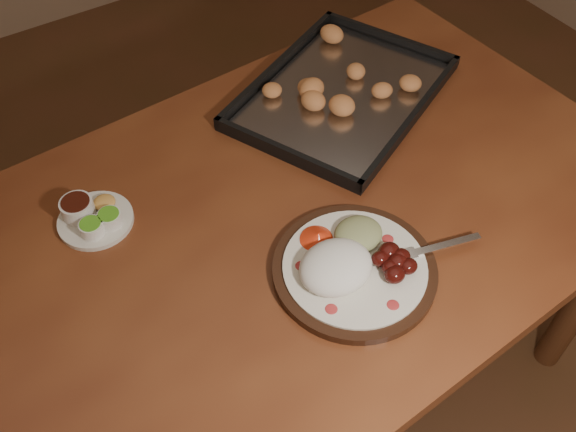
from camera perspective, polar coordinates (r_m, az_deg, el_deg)
ground at (r=1.97m, az=-0.38°, el=-10.56°), size 4.00×4.00×0.00m
dining_table at (r=1.33m, az=-0.45°, el=-2.76°), size 1.55×0.98×0.75m
dinner_plate at (r=1.17m, az=5.69°, el=-4.30°), size 0.39×0.30×0.07m
condiment_saucer at (r=1.29m, az=-17.02°, el=-0.03°), size 0.15×0.15×0.05m
baking_tray at (r=1.52m, az=4.86°, el=10.92°), size 0.61×0.54×0.05m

